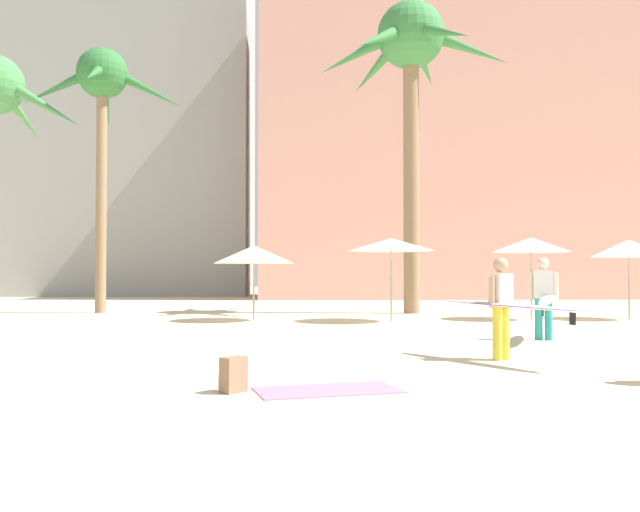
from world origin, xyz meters
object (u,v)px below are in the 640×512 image
cafe_umbrella_2 (531,245)px  backpack (233,375)px  palm_tree_left (102,93)px  cafe_umbrella_0 (629,248)px  person_mid_center (503,304)px  beach_towel (327,390)px  person_mid_left (546,296)px  cafe_umbrella_1 (391,245)px  cafe_umbrella_3 (254,254)px  palm_tree_far_left (410,58)px

cafe_umbrella_2 → backpack: 14.37m
palm_tree_left → cafe_umbrella_0: palm_tree_left is taller
cafe_umbrella_0 → person_mid_center: cafe_umbrella_0 is taller
beach_towel → person_mid_left: (4.86, 5.62, 0.92)m
cafe_umbrella_2 → beach_towel: 13.76m
palm_tree_left → person_mid_left: palm_tree_left is taller
cafe_umbrella_1 → backpack: 11.94m
cafe_umbrella_2 → beach_towel: bearing=-120.1°
person_mid_left → cafe_umbrella_2: bearing=2.2°
cafe_umbrella_0 → person_mid_center: (-6.85, -9.17, -1.25)m
beach_towel → person_mid_center: 4.01m
backpack → person_mid_left: size_ratio=0.16×
cafe_umbrella_0 → cafe_umbrella_3: 11.35m
person_mid_center → cafe_umbrella_3: bearing=-13.4°
cafe_umbrella_0 → backpack: (-10.94, -11.77, -1.95)m
palm_tree_left → cafe_umbrella_0: size_ratio=3.88×
cafe_umbrella_1 → cafe_umbrella_2: (4.35, 0.60, 0.03)m
cafe_umbrella_3 → person_mid_left: (6.39, -5.99, -1.02)m
cafe_umbrella_1 → cafe_umbrella_2: bearing=7.9°
palm_tree_far_left → cafe_umbrella_0: palm_tree_far_left is taller
cafe_umbrella_2 → beach_towel: cafe_umbrella_2 is taller
person_mid_center → person_mid_left: person_mid_left is taller
palm_tree_far_left → cafe_umbrella_0: (6.07, -3.28, -6.80)m
palm_tree_far_left → person_mid_left: size_ratio=4.26×
palm_tree_left → cafe_umbrella_1: palm_tree_left is taller
beach_towel → person_mid_left: size_ratio=0.66×
palm_tree_far_left → palm_tree_left: (-10.89, 0.69, -1.16)m
cafe_umbrella_3 → person_mid_center: bearing=-63.6°
cafe_umbrella_0 → cafe_umbrella_1: bearing=-175.6°
cafe_umbrella_0 → cafe_umbrella_3: (-11.35, -0.09, -0.20)m
palm_tree_left → cafe_umbrella_0: (16.96, -3.97, -5.64)m
cafe_umbrella_1 → cafe_umbrella_3: 4.04m
palm_tree_left → person_mid_center: palm_tree_left is taller
cafe_umbrella_1 → person_mid_left: cafe_umbrella_1 is taller
backpack → person_mid_center: bearing=-104.4°
cafe_umbrella_0 → cafe_umbrella_1: cafe_umbrella_0 is taller
palm_tree_far_left → backpack: size_ratio=26.13×
palm_tree_far_left → person_mid_center: (-0.77, -12.45, -8.05)m
person_mid_left → cafe_umbrella_3: bearing=66.7°
beach_towel → backpack: backpack is taller
cafe_umbrella_1 → palm_tree_far_left: bearing=71.6°
palm_tree_far_left → cafe_umbrella_2: palm_tree_far_left is taller
person_mid_center → palm_tree_left: bearing=-2.2°
cafe_umbrella_2 → person_mid_left: bearing=-107.7°
cafe_umbrella_2 → backpack: cafe_umbrella_2 is taller
cafe_umbrella_3 → backpack: 11.82m
cafe_umbrella_2 → cafe_umbrella_1: bearing=-172.1°
palm_tree_far_left → palm_tree_left: bearing=176.4°
cafe_umbrella_0 → beach_towel: cafe_umbrella_0 is taller
person_mid_left → palm_tree_far_left: bearing=26.7°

